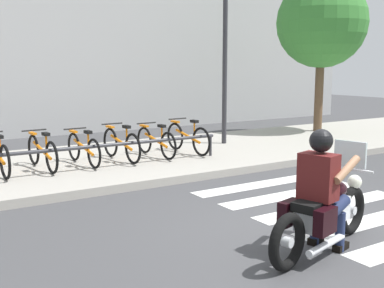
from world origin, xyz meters
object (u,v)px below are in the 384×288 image
bicycle_5 (188,138)px  motorcycle (324,212)px  bicycle_4 (156,141)px  bike_rack (113,146)px  bicycle_1 (42,152)px  bicycle_3 (121,144)px  rider (322,182)px  tree_near_rack (322,23)px  bicycle_2 (83,148)px  street_lamp (225,44)px

bicycle_5 → motorcycle: bearing=-105.9°
bicycle_4 → bike_rack: 1.35m
bicycle_1 → bicycle_5: bicycle_5 is taller
bicycle_4 → bicycle_5: 0.82m
bicycle_3 → bicycle_5: bearing=-0.0°
rider → bicycle_1: rider is taller
tree_near_rack → bicycle_4: bearing=-169.9°
bicycle_4 → bicycle_2: bearing=180.0°
bicycle_4 → bicycle_5: bearing=-0.1°
motorcycle → tree_near_rack: size_ratio=0.44×
bicycle_1 → street_lamp: bearing=8.4°
street_lamp → rider: bearing=-117.2°
bicycle_5 → street_lamp: (1.54, 0.71, 2.16)m
motorcycle → tree_near_rack: (6.95, 6.60, 2.92)m
bicycle_2 → rider: bearing=-81.6°
bicycle_1 → bicycle_5: 3.28m
bicycle_3 → bicycle_5: (1.64, -0.00, 0.00)m
bicycle_4 → bicycle_5: (0.82, -0.00, 0.02)m
street_lamp → tree_near_rack: 3.92m
motorcycle → street_lamp: bearing=63.3°
motorcycle → bicycle_5: 5.71m
bicycle_2 → bicycle_5: 2.46m
bicycle_1 → street_lamp: size_ratio=0.37×
bicycle_3 → bicycle_5: 1.64m
bicycle_2 → bicycle_5: (2.46, -0.00, 0.02)m
motorcycle → bicycle_5: motorcycle is taller
bicycle_1 → bicycle_3: bearing=-0.0°
rider → bicycle_4: size_ratio=0.90×
bicycle_2 → tree_near_rack: tree_near_rack is taller
motorcycle → bicycle_3: 5.49m
street_lamp → tree_near_rack: size_ratio=0.93×
bicycle_4 → bike_rack: bicycle_4 is taller
bicycle_5 → bicycle_2: bearing=180.0°
bicycle_5 → street_lamp: bearing=24.7°
bike_rack → tree_near_rack: size_ratio=0.99×
rider → bicycle_3: 5.52m
tree_near_rack → bicycle_1: bearing=-172.7°
street_lamp → bicycle_3: bearing=-167.4°
motorcycle → street_lamp: size_ratio=0.47×
bicycle_2 → motorcycle: bearing=-80.8°
bicycle_3 → bicycle_2: bearing=179.9°
rider → bicycle_1: bearing=106.5°
bicycle_4 → tree_near_rack: (6.20, 1.11, 2.89)m
bicycle_2 → tree_near_rack: 8.43m
bicycle_2 → bicycle_4: (1.64, -0.00, 0.00)m
bike_rack → bicycle_3: bearing=53.5°
tree_near_rack → bicycle_2: bearing=-172.0°
bicycle_3 → tree_near_rack: (7.02, 1.11, 2.88)m
street_lamp → bicycle_5: bearing=-155.3°
rider → bicycle_5: bearing=73.4°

